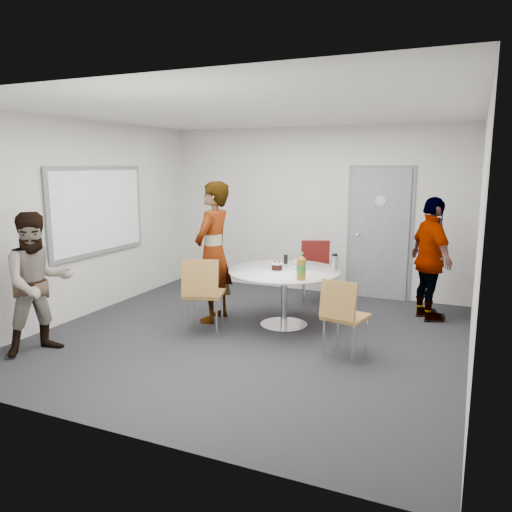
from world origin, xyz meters
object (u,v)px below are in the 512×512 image
at_px(whiteboard, 98,211).
at_px(person_left, 38,283).
at_px(table, 286,278).
at_px(person_right, 431,259).
at_px(door, 379,234).
at_px(chair_far, 316,265).
at_px(person_main, 213,252).
at_px(chair_near_left, 202,288).
at_px(chair_near_right, 342,311).

height_order(whiteboard, person_left, whiteboard).
bearing_deg(person_left, whiteboard, 44.36).
bearing_deg(table, person_right, 32.56).
relative_size(table, person_right, 0.86).
distance_m(door, chair_far, 1.15).
bearing_deg(person_main, person_right, 113.46).
distance_m(chair_near_left, person_right, 3.10).
distance_m(door, table, 2.15).
height_order(chair_near_left, person_right, person_right).
relative_size(door, chair_far, 2.22).
bearing_deg(chair_near_right, person_right, 80.36).
xyz_separation_m(door, chair_far, (-0.82, -0.68, -0.44)).
distance_m(whiteboard, person_right, 4.67).
bearing_deg(whiteboard, table, 6.94).
height_order(chair_near_right, person_left, person_left).
relative_size(person_left, person_right, 0.95).
bearing_deg(person_main, chair_near_left, 14.85).
xyz_separation_m(whiteboard, person_left, (0.51, -1.61, -0.65)).
height_order(chair_near_right, person_main, person_main).
distance_m(table, person_left, 2.95).
distance_m(chair_near_left, person_main, 0.71).
bearing_deg(chair_near_right, person_left, -148.26).
distance_m(table, chair_near_left, 1.10).
bearing_deg(person_left, table, -21.96).
height_order(whiteboard, person_right, whiteboard).
distance_m(chair_near_right, person_left, 3.38).
bearing_deg(chair_far, chair_near_left, 45.59).
bearing_deg(chair_far, table, 67.66).
height_order(chair_near_right, chair_far, chair_far).
xyz_separation_m(chair_near_right, person_main, (-1.94, 0.66, 0.40)).
relative_size(chair_near_right, person_left, 0.56).
bearing_deg(person_right, table, 90.78).
height_order(whiteboard, chair_near_left, whiteboard).
bearing_deg(chair_far, person_left, 33.54).
relative_size(chair_near_right, chair_far, 0.94).
xyz_separation_m(table, chair_near_left, (-0.82, -0.73, -0.05)).
relative_size(whiteboard, person_right, 1.13).
distance_m(chair_far, person_left, 3.92).
height_order(table, chair_near_left, table).
bearing_deg(chair_far, person_right, 151.79).
distance_m(whiteboard, chair_near_right, 3.81).
distance_m(door, person_left, 4.95).
bearing_deg(person_left, person_main, -7.32).
bearing_deg(whiteboard, person_right, 17.69).
relative_size(whiteboard, chair_far, 1.99).
xyz_separation_m(table, person_left, (-2.22, -1.95, 0.14)).
distance_m(door, chair_near_left, 3.18).
distance_m(door, person_main, 2.77).
bearing_deg(chair_near_right, door, 104.21).
xyz_separation_m(whiteboard, table, (2.73, 0.33, -0.80)).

